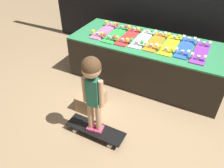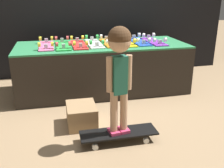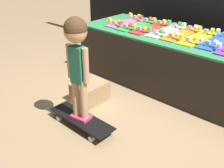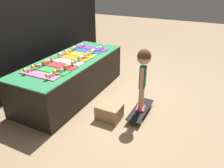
# 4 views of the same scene
# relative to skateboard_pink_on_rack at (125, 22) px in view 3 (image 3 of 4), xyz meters

# --- Properties ---
(ground_plane) EXTENTS (16.00, 16.00, 0.00)m
(ground_plane) POSITION_rel_skateboard_pink_on_rack_xyz_m (0.70, -0.48, -0.64)
(ground_plane) COLOR #9E7F5B
(display_rack) EXTENTS (2.16, 0.85, 0.62)m
(display_rack) POSITION_rel_skateboard_pink_on_rack_xyz_m (0.70, -0.01, -0.33)
(display_rack) COLOR black
(display_rack) RESTS_ON ground_plane
(skateboard_pink_on_rack) EXTENTS (0.18, 0.61, 0.09)m
(skateboard_pink_on_rack) POSITION_rel_skateboard_pink_on_rack_xyz_m (0.00, 0.00, 0.00)
(skateboard_pink_on_rack) COLOR pink
(skateboard_pink_on_rack) RESTS_ON display_rack
(skateboard_green_on_rack) EXTENTS (0.18, 0.61, 0.09)m
(skateboard_green_on_rack) POSITION_rel_skateboard_pink_on_rack_xyz_m (0.20, -0.03, 0.00)
(skateboard_green_on_rack) COLOR green
(skateboard_green_on_rack) RESTS_ON display_rack
(skateboard_red_on_rack) EXTENTS (0.18, 0.61, 0.09)m
(skateboard_red_on_rack) POSITION_rel_skateboard_pink_on_rack_xyz_m (0.40, -0.02, 0.00)
(skateboard_red_on_rack) COLOR red
(skateboard_red_on_rack) RESTS_ON display_rack
(skateboard_white_on_rack) EXTENTS (0.18, 0.61, 0.09)m
(skateboard_white_on_rack) POSITION_rel_skateboard_pink_on_rack_xyz_m (0.60, 0.00, 0.00)
(skateboard_white_on_rack) COLOR white
(skateboard_white_on_rack) RESTS_ON display_rack
(skateboard_orange_on_rack) EXTENTS (0.18, 0.61, 0.09)m
(skateboard_orange_on_rack) POSITION_rel_skateboard_pink_on_rack_xyz_m (0.80, 0.01, 0.00)
(skateboard_orange_on_rack) COLOR orange
(skateboard_orange_on_rack) RESTS_ON display_rack
(skateboard_yellow_on_rack) EXTENTS (0.18, 0.61, 0.09)m
(skateboard_yellow_on_rack) POSITION_rel_skateboard_pink_on_rack_xyz_m (0.99, -0.00, 0.00)
(skateboard_yellow_on_rack) COLOR yellow
(skateboard_yellow_on_rack) RESTS_ON display_rack
(skateboard_blue_on_rack) EXTENTS (0.18, 0.61, 0.09)m
(skateboard_blue_on_rack) POSITION_rel_skateboard_pink_on_rack_xyz_m (1.19, 0.02, 0.00)
(skateboard_blue_on_rack) COLOR blue
(skateboard_blue_on_rack) RESTS_ON display_rack
(skateboard_on_floor) EXTENTS (0.69, 0.21, 0.09)m
(skateboard_on_floor) POSITION_rel_skateboard_pink_on_rack_xyz_m (0.59, -1.31, -0.57)
(skateboard_on_floor) COLOR black
(skateboard_on_floor) RESTS_ON ground_plane
(child) EXTENTS (0.22, 0.19, 0.93)m
(child) POSITION_rel_skateboard_pink_on_rack_xyz_m (0.59, -1.31, 0.10)
(child) COLOR #E03D6B
(child) RESTS_ON skateboard_on_floor
(storage_box) EXTENTS (0.28, 0.35, 0.21)m
(storage_box) POSITION_rel_skateboard_pink_on_rack_xyz_m (0.31, -0.93, -0.54)
(storage_box) COLOR #A37F56
(storage_box) RESTS_ON ground_plane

